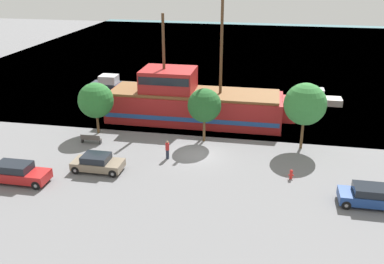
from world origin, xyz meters
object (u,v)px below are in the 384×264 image
object	(u,v)px
moored_boat_dockside	(112,85)
fire_hydrant	(291,174)
parked_car_curb_mid	(98,163)
moored_boat_outer	(316,98)
pedestrian_walking_near	(167,150)
parked_car_curb_front	(371,196)
parked_car_curb_rear	(16,173)
pirate_ship	(192,102)
bench_promenade_east	(91,139)

from	to	relation	value
moored_boat_dockside	fire_hydrant	bearing A→B (deg)	-42.16
parked_car_curb_mid	fire_hydrant	world-z (taller)	parked_car_curb_mid
moored_boat_outer	pedestrian_walking_near	distance (m)	22.09
parked_car_curb_front	parked_car_curb_rear	distance (m)	25.47
moored_boat_dockside	moored_boat_outer	world-z (taller)	moored_boat_dockside
pirate_ship	parked_car_curb_front	distance (m)	20.54
moored_boat_dockside	fire_hydrant	xyz separation A→B (m)	(21.86, -19.79, -0.35)
parked_car_curb_front	bench_promenade_east	distance (m)	23.74
parked_car_curb_rear	fire_hydrant	size ratio (longest dim) A/B	6.43
fire_hydrant	bench_promenade_east	xyz separation A→B (m)	(-17.68, 3.48, 0.03)
pirate_ship	moored_boat_dockside	bearing A→B (deg)	144.19
parked_car_curb_rear	pedestrian_walking_near	distance (m)	11.82
moored_boat_dockside	parked_car_curb_rear	bearing A→B (deg)	-86.14
moored_boat_outer	parked_car_curb_rear	bearing A→B (deg)	-134.68
pirate_ship	pedestrian_walking_near	bearing A→B (deg)	-91.77
bench_promenade_east	fire_hydrant	bearing A→B (deg)	-11.14
parked_car_curb_mid	pedestrian_walking_near	distance (m)	5.84
moored_boat_dockside	pedestrian_walking_near	xyz separation A→B (m)	(11.76, -18.07, 0.05)
parked_car_curb_front	pedestrian_walking_near	distance (m)	15.97
pedestrian_walking_near	moored_boat_outer	bearing A→B (deg)	52.90
moored_boat_dockside	bench_promenade_east	size ratio (longest dim) A/B	2.92
parked_car_curb_rear	pedestrian_walking_near	xyz separation A→B (m)	(10.13, 6.10, 0.05)
fire_hydrant	pirate_ship	bearing A→B (deg)	131.47
fire_hydrant	pedestrian_walking_near	world-z (taller)	pedestrian_walking_near
parked_car_curb_front	pedestrian_walking_near	xyz separation A→B (m)	(-15.30, 4.59, 0.10)
pirate_ship	bench_promenade_east	world-z (taller)	pirate_ship
pirate_ship	parked_car_curb_mid	distance (m)	13.67
parked_car_curb_mid	bench_promenade_east	xyz separation A→B (m)	(-2.71, 4.97, -0.24)
pirate_ship	moored_boat_outer	world-z (taller)	pirate_ship
fire_hydrant	moored_boat_dockside	bearing A→B (deg)	137.84
fire_hydrant	bench_promenade_east	distance (m)	18.02
parked_car_curb_front	bench_promenade_east	xyz separation A→B (m)	(-22.88, 6.35, -0.26)
parked_car_curb_rear	fire_hydrant	xyz separation A→B (m)	(20.23, 4.37, -0.35)
parked_car_curb_mid	pedestrian_walking_near	bearing A→B (deg)	33.46
pirate_ship	parked_car_curb_rear	bearing A→B (deg)	-123.95
parked_car_curb_mid	bench_promenade_east	world-z (taller)	parked_car_curb_mid
pirate_ship	parked_car_curb_front	xyz separation A→B (m)	(15.01, -13.97, -1.28)
moored_boat_outer	bench_promenade_east	world-z (taller)	moored_boat_outer
bench_promenade_east	moored_boat_outer	bearing A→B (deg)	37.20
moored_boat_dockside	parked_car_curb_rear	xyz separation A→B (m)	(1.63, -24.17, 0.00)
fire_hydrant	pedestrian_walking_near	distance (m)	10.26
moored_boat_dockside	parked_car_curb_rear	size ratio (longest dim) A/B	1.10
parked_car_curb_mid	fire_hydrant	distance (m)	15.05
pirate_ship	moored_boat_outer	xyz separation A→B (m)	(13.04, 8.25, -1.34)
pedestrian_walking_near	parked_car_curb_mid	bearing A→B (deg)	-146.54
pirate_ship	bench_promenade_east	size ratio (longest dim) A/B	10.29
moored_boat_outer	fire_hydrant	distance (m)	19.62
moored_boat_outer	pirate_ship	bearing A→B (deg)	-147.68
moored_boat_dockside	pedestrian_walking_near	bearing A→B (deg)	-56.94
bench_promenade_east	pedestrian_walking_near	bearing A→B (deg)	-13.05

